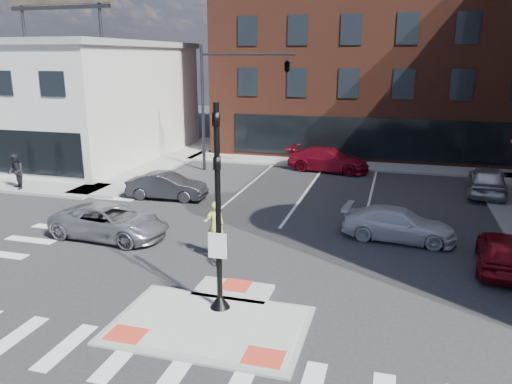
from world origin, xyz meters
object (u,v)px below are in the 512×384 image
(bg_car_red, at_px, (328,160))
(cyclist, at_px, (216,240))
(bg_car_dark, at_px, (167,186))
(silver_suv, at_px, (110,222))
(pedestrian_a, at_px, (16,172))
(bg_car_silver, at_px, (487,180))
(white_pickup, at_px, (399,224))
(red_sedan, at_px, (502,250))

(bg_car_red, relative_size, cyclist, 2.39)
(bg_car_dark, relative_size, cyclist, 1.88)
(silver_suv, height_order, bg_car_dark, silver_suv)
(silver_suv, relative_size, pedestrian_a, 2.50)
(silver_suv, bearing_deg, bg_car_red, -20.87)
(bg_car_silver, distance_m, cyclist, 16.55)
(bg_car_dark, bearing_deg, white_pickup, -107.49)
(bg_car_red, height_order, pedestrian_a, pedestrian_a)
(silver_suv, xyz_separation_m, pedestrian_a, (-8.96, 5.00, 0.45))
(bg_car_silver, xyz_separation_m, cyclist, (-11.00, -12.36, -0.07))
(white_pickup, bearing_deg, pedestrian_a, 89.69)
(white_pickup, height_order, bg_car_red, bg_car_red)
(silver_suv, bearing_deg, red_sedan, -82.23)
(white_pickup, xyz_separation_m, bg_car_dark, (-11.79, 2.97, 0.03))
(red_sedan, distance_m, cyclist, 10.19)
(silver_suv, xyz_separation_m, red_sedan, (14.98, 1.00, 0.00))
(red_sedan, height_order, bg_car_silver, bg_car_silver)
(bg_car_red, xyz_separation_m, cyclist, (-1.91, -15.84, -0.02))
(bg_car_red, bearing_deg, bg_car_silver, -101.61)
(pedestrian_a, bearing_deg, bg_car_silver, 49.43)
(white_pickup, xyz_separation_m, pedestrian_a, (-20.42, 1.97, 0.48))
(bg_car_dark, xyz_separation_m, pedestrian_a, (-8.63, -1.00, 0.45))
(silver_suv, relative_size, white_pickup, 1.09)
(silver_suv, bearing_deg, white_pickup, -71.21)
(bg_car_red, height_order, cyclist, cyclist)
(red_sedan, xyz_separation_m, pedestrian_a, (-23.94, 4.00, 0.45))
(red_sedan, distance_m, white_pickup, 4.07)
(bg_car_silver, distance_m, pedestrian_a, 25.76)
(cyclist, bearing_deg, bg_car_red, -121.03)
(white_pickup, distance_m, bg_car_red, 12.72)
(silver_suv, relative_size, bg_car_red, 0.93)
(bg_car_silver, distance_m, bg_car_red, 9.73)
(bg_car_red, bearing_deg, silver_suv, 164.50)
(white_pickup, relative_size, pedestrian_a, 2.29)
(red_sedan, bearing_deg, silver_suv, 10.54)
(silver_suv, bearing_deg, cyclist, -96.66)
(bg_car_dark, distance_m, pedestrian_a, 8.70)
(silver_suv, distance_m, white_pickup, 11.85)
(bg_car_silver, xyz_separation_m, pedestrian_a, (-24.94, -6.43, 0.33))
(red_sedan, xyz_separation_m, cyclist, (-10.00, -1.93, 0.06))
(cyclist, bearing_deg, silver_suv, -34.74)
(red_sedan, xyz_separation_m, bg_car_dark, (-15.31, 5.00, -0.00))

